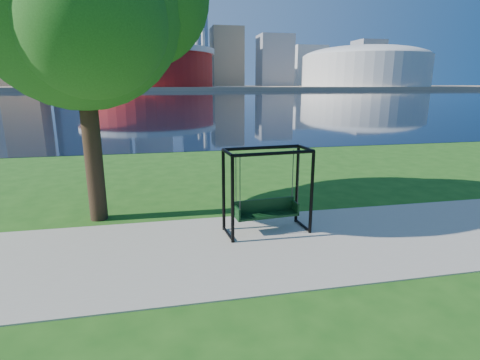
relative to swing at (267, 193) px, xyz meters
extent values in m
plane|color=#1E5114|center=(-0.60, -0.31, -1.01)|extent=(900.00, 900.00, 0.00)
cube|color=#9E937F|center=(-0.60, -0.81, -0.99)|extent=(120.00, 4.00, 0.03)
cube|color=black|center=(-0.60, 101.69, -1.00)|extent=(900.00, 180.00, 0.02)
cube|color=#937F60|center=(-0.60, 305.69, -0.01)|extent=(900.00, 228.00, 2.00)
cylinder|color=maroon|center=(-10.60, 234.69, 11.99)|extent=(80.00, 80.00, 22.00)
cylinder|color=silver|center=(-10.60, 234.69, 21.49)|extent=(83.00, 83.00, 3.00)
cylinder|color=silver|center=(22.31, 253.69, 16.99)|extent=(2.00, 2.00, 32.00)
cylinder|color=silver|center=(-43.51, 253.69, 16.99)|extent=(2.00, 2.00, 32.00)
cylinder|color=silver|center=(-43.51, 215.69, 16.99)|extent=(2.00, 2.00, 32.00)
cylinder|color=silver|center=(22.31, 215.69, 16.99)|extent=(2.00, 2.00, 32.00)
cylinder|color=beige|center=(134.40, 234.69, 10.99)|extent=(84.00, 84.00, 20.00)
ellipsoid|color=beige|center=(134.40, 234.69, 19.99)|extent=(84.00, 84.00, 15.12)
cube|color=#998466|center=(-100.60, 299.69, 44.99)|extent=(26.00, 26.00, 88.00)
cube|color=slate|center=(-70.60, 324.69, 48.49)|extent=(30.00, 24.00, 95.00)
cube|color=gray|center=(-40.60, 304.69, 36.99)|extent=(24.00, 24.00, 72.00)
cube|color=silver|center=(-10.60, 334.69, 40.99)|extent=(32.00, 28.00, 80.00)
cube|color=slate|center=(24.40, 309.69, 29.99)|extent=(22.00, 22.00, 58.00)
cube|color=#998466|center=(54.40, 324.69, 24.99)|extent=(26.00, 26.00, 48.00)
cube|color=gray|center=(94.40, 314.69, 21.99)|extent=(28.00, 24.00, 42.00)
cube|color=silver|center=(134.40, 339.69, 18.99)|extent=(30.00, 26.00, 36.00)
cube|color=gray|center=(184.40, 319.69, 20.99)|extent=(24.00, 24.00, 40.00)
cube|color=#998466|center=(224.40, 334.69, 16.99)|extent=(26.00, 26.00, 32.00)
cylinder|color=black|center=(-0.93, -0.51, 0.01)|extent=(0.09, 0.09, 2.04)
cylinder|color=black|center=(1.01, -0.33, 0.01)|extent=(0.09, 0.09, 2.04)
cylinder|color=black|center=(-1.01, 0.28, 0.01)|extent=(0.09, 0.09, 2.04)
cylinder|color=black|center=(0.94, 0.46, 0.01)|extent=(0.09, 0.09, 2.04)
cylinder|color=black|center=(0.04, -0.42, 1.03)|extent=(1.95, 0.26, 0.08)
cylinder|color=black|center=(-0.03, 0.37, 1.03)|extent=(1.95, 0.26, 0.08)
cylinder|color=black|center=(-0.97, -0.12, 1.03)|extent=(0.15, 0.80, 0.08)
cylinder|color=black|center=(-0.97, -0.12, -0.94)|extent=(0.14, 0.80, 0.06)
cylinder|color=black|center=(0.97, 0.07, 1.03)|extent=(0.15, 0.80, 0.08)
cylinder|color=black|center=(0.97, 0.07, -0.94)|extent=(0.14, 0.80, 0.06)
cube|color=black|center=(0.00, -0.02, -0.56)|extent=(1.58, 0.54, 0.05)
cube|color=black|center=(-0.01, 0.15, -0.37)|extent=(1.55, 0.19, 0.34)
cube|color=black|center=(-0.74, -0.09, -0.44)|extent=(0.08, 0.40, 0.30)
cube|color=black|center=(0.75, 0.05, -0.44)|extent=(0.08, 0.40, 0.30)
cylinder|color=#36363B|center=(-0.71, -0.26, 0.35)|extent=(0.02, 0.02, 1.29)
cylinder|color=#36363B|center=(0.75, -0.12, 0.35)|extent=(0.02, 0.02, 1.29)
cylinder|color=#36363B|center=(-0.74, 0.07, 0.35)|extent=(0.02, 0.02, 1.29)
cylinder|color=#36363B|center=(0.72, 0.21, 0.35)|extent=(0.02, 0.02, 1.29)
cylinder|color=black|center=(-4.18, 1.80, 1.26)|extent=(0.45, 0.45, 4.53)
sphere|color=#215318|center=(-4.18, 1.80, 4.35)|extent=(4.95, 4.95, 4.95)
sphere|color=#215318|center=(-3.77, 0.67, 3.84)|extent=(3.30, 3.30, 3.30)
camera|label=1|loc=(-2.37, -8.32, 2.53)|focal=28.00mm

